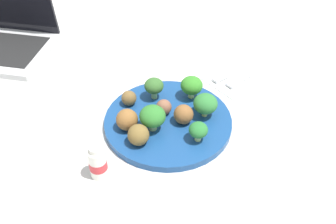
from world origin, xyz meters
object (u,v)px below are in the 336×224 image
Objects in this scene: meatball_back_right at (129,98)px; meatball_front_right at (138,135)px; meatball_back_left at (183,114)px; broccoli_floret_back_left at (192,86)px; meatball_mid_right at (127,120)px; broccoli_floret_center at (198,131)px; yogurt_bottle at (98,163)px; knife at (233,72)px; fork at (243,78)px; broccoli_floret_mid_right at (152,116)px; napkin at (240,76)px; meatball_front_left at (164,107)px; broccoli_floret_front_right at (154,86)px; plate at (168,122)px; broccoli_floret_back_right at (205,104)px.

meatball_front_right is at bearing 59.18° from meatball_back_right.
broccoli_floret_back_left is at bearing -147.49° from meatball_back_left.
broccoli_floret_back_left is 1.15× the size of meatball_mid_right.
yogurt_bottle is at bearing -21.71° from broccoli_floret_center.
fork is at bearing 84.33° from knife.
broccoli_floret_mid_right is 1.67× the size of meatball_back_right.
meatball_mid_right is 0.34m from napkin.
broccoli_floret_mid_right is 0.06m from meatball_front_left.
meatball_back_right is (0.06, -0.02, -0.02)m from broccoli_floret_front_right.
meatball_front_left is at bearing -159.70° from broccoli_floret_mid_right.
meatball_back_left is 1.23× the size of meatball_front_left.
broccoli_floret_center is at bearing 98.19° from meatball_back_right.
broccoli_floret_mid_right reaches higher than broccoli_floret_center.
broccoli_floret_front_right is at bearing -96.03° from meatball_back_left.
meatball_back_left is 0.25m from napkin.
napkin is at bearing -179.82° from broccoli_floret_mid_right.
meatball_front_right is 0.59× the size of yogurt_bottle.
broccoli_floret_center reaches higher than meatball_front_left.
broccoli_floret_mid_right is at bearing 0.18° from napkin.
meatball_front_right is at bearing 17.51° from meatball_front_left.
fork is at bearing -163.57° from broccoli_floret_center.
yogurt_bottle is (0.19, 0.01, 0.03)m from plate.
fork is (-0.16, 0.03, -0.04)m from broccoli_floret_back_left.
knife is at bearing -175.80° from yogurt_bottle.
knife is at bearing -174.64° from meatball_front_right.
broccoli_floret_center is 0.28m from napkin.
broccoli_floret_back_right is 0.20m from napkin.
broccoli_floret_center is 0.14m from broccoli_floret_back_left.
meatball_back_right is (0.10, -0.15, -0.02)m from broccoli_floret_back_right.
fork is at bearing 157.80° from meatball_back_right.
napkin is 0.02m from fork.
meatball_back_left is at bearing 12.22° from knife.
napkin is 0.45m from yogurt_bottle.
meatball_front_left is (0.02, 0.06, -0.02)m from broccoli_floret_front_right.
meatball_front_right is at bearing -12.55° from broccoli_floret_back_right.
knife is (-0.00, -0.04, -0.00)m from fork.
meatball_back_left is 0.29× the size of knife.
broccoli_floret_back_right is at bearing 20.20° from knife.
plate is 0.25m from fork.
meatball_front_right is 0.37× the size of fork.
broccoli_floret_center is 0.25× the size of napkin.
fork is at bearing 61.85° from napkin.
napkin is (-0.19, -0.05, -0.05)m from broccoli_floret_back_right.
broccoli_floret_center is at bearing 31.34° from broccoli_floret_back_right.
fork is at bearing 171.73° from meatball_front_left.
meatball_front_right is (0.10, 0.03, 0.00)m from meatball_front_left.
meatball_front_left is at bearing -94.17° from broccoli_floret_center.
meatball_front_right reaches higher than knife.
meatball_back_right is (0.03, -0.10, 0.03)m from plate.
broccoli_floret_back_left is 0.09m from meatball_front_left.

